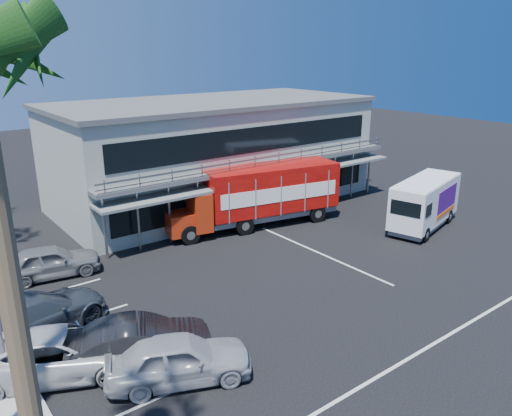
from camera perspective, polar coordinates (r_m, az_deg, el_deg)
ground at (r=24.48m, az=8.85°, el=-8.40°), size 120.00×120.00×0.00m
building at (r=36.19m, az=-4.80°, el=6.47°), size 22.40×12.00×7.30m
red_truck at (r=31.14m, az=0.42°, el=1.67°), size 11.48×4.67×3.77m
white_van at (r=32.47m, az=18.73°, el=0.58°), size 6.68×3.70×3.10m
parked_car_a at (r=17.59m, az=-8.80°, el=-16.64°), size 5.25×3.73×1.66m
parked_car_b at (r=18.63m, az=-13.02°, el=-14.75°), size 5.33×3.53×1.66m
parked_car_c at (r=18.94m, az=-21.37°, el=-15.12°), size 6.37×4.85×1.61m
parked_car_d at (r=21.66m, az=-23.91°, el=-11.04°), size 6.08×3.60×1.65m
parked_car_e at (r=26.44m, az=-22.47°, el=-5.67°), size 4.94×2.63×1.60m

